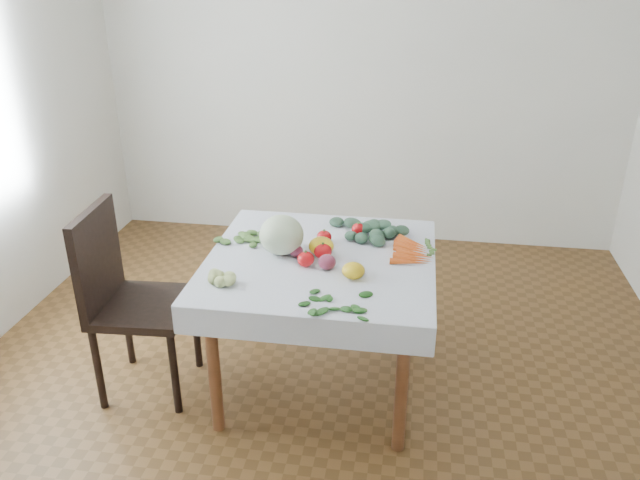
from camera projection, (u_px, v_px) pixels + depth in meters
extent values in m
plane|color=brown|center=(321.00, 381.00, 3.42)|extent=(4.00, 4.00, 0.00)
cube|color=silver|center=(362.00, 69.00, 4.65)|extent=(4.00, 0.04, 2.70)
cube|color=brown|center=(321.00, 262.00, 3.11)|extent=(1.00, 1.00, 0.04)
cylinder|color=brown|center=(214.00, 368.00, 2.94)|extent=(0.06, 0.06, 0.71)
cylinder|color=brown|center=(402.00, 387.00, 2.81)|extent=(0.06, 0.06, 0.71)
cylinder|color=brown|center=(259.00, 281.00, 3.73)|extent=(0.06, 0.06, 0.71)
cylinder|color=brown|center=(407.00, 292.00, 3.60)|extent=(0.06, 0.06, 0.71)
cube|color=white|center=(321.00, 258.00, 3.10)|extent=(1.12, 1.12, 0.01)
cube|color=black|center=(144.00, 307.00, 3.18)|extent=(0.49, 0.49, 0.04)
cube|color=black|center=(97.00, 257.00, 3.09)|extent=(0.07, 0.46, 0.50)
cylinder|color=black|center=(98.00, 369.00, 3.13)|extent=(0.04, 0.04, 0.47)
cylinder|color=black|center=(175.00, 374.00, 3.10)|extent=(0.04, 0.04, 0.47)
cylinder|color=black|center=(127.00, 327.00, 3.49)|extent=(0.04, 0.04, 0.47)
cylinder|color=black|center=(196.00, 330.00, 3.45)|extent=(0.04, 0.04, 0.47)
ellipsoid|color=beige|center=(282.00, 235.00, 3.11)|extent=(0.27, 0.27, 0.20)
ellipsoid|color=red|center=(358.00, 229.00, 3.35)|extent=(0.08, 0.08, 0.06)
ellipsoid|color=red|center=(306.00, 259.00, 3.01)|extent=(0.08, 0.08, 0.07)
ellipsoid|color=red|center=(324.00, 237.00, 3.25)|extent=(0.09, 0.09, 0.07)
ellipsoid|color=red|center=(323.00, 251.00, 3.08)|extent=(0.12, 0.12, 0.08)
ellipsoid|color=yellow|center=(321.00, 246.00, 3.12)|extent=(0.16, 0.16, 0.09)
ellipsoid|color=yellow|center=(353.00, 271.00, 2.89)|extent=(0.11, 0.11, 0.08)
ellipsoid|color=#58192F|center=(296.00, 251.00, 3.10)|extent=(0.09, 0.09, 0.06)
ellipsoid|color=#58192F|center=(327.00, 262.00, 2.98)|extent=(0.09, 0.09, 0.07)
ellipsoid|color=#ACC370|center=(226.00, 279.00, 2.84)|extent=(0.06, 0.06, 0.05)
ellipsoid|color=#ACC370|center=(220.00, 278.00, 2.85)|extent=(0.06, 0.06, 0.05)
ellipsoid|color=#ACC370|center=(224.00, 281.00, 2.82)|extent=(0.06, 0.06, 0.05)
ellipsoid|color=#ACC370|center=(229.00, 276.00, 2.87)|extent=(0.06, 0.06, 0.05)
ellipsoid|color=#ACC370|center=(212.00, 280.00, 2.84)|extent=(0.06, 0.06, 0.05)
ellipsoid|color=#ACC370|center=(236.00, 282.00, 2.82)|extent=(0.06, 0.06, 0.05)
ellipsoid|color=#ACC370|center=(219.00, 273.00, 2.89)|extent=(0.06, 0.06, 0.05)
cone|color=#CC5816|center=(413.00, 242.00, 3.24)|extent=(0.17, 0.14, 0.03)
cone|color=#CC5816|center=(413.00, 244.00, 3.21)|extent=(0.17, 0.13, 0.03)
cone|color=#CC5816|center=(413.00, 247.00, 3.19)|extent=(0.18, 0.12, 0.03)
cone|color=#CC5816|center=(412.00, 249.00, 3.16)|extent=(0.19, 0.10, 0.03)
cone|color=#CC5816|center=(412.00, 252.00, 3.13)|extent=(0.19, 0.09, 0.03)
cone|color=#CC5816|center=(412.00, 254.00, 3.10)|extent=(0.19, 0.07, 0.03)
cone|color=#CC5816|center=(412.00, 257.00, 3.08)|extent=(0.19, 0.06, 0.03)
cone|color=#CC5816|center=(412.00, 260.00, 3.05)|extent=(0.19, 0.04, 0.03)
cone|color=#CC5816|center=(412.00, 263.00, 3.02)|extent=(0.19, 0.03, 0.03)
ellipsoid|color=#325341|center=(373.00, 229.00, 3.36)|extent=(0.08, 0.08, 0.05)
ellipsoid|color=#325341|center=(362.00, 228.00, 3.37)|extent=(0.08, 0.08, 0.05)
ellipsoid|color=#325341|center=(370.00, 233.00, 3.32)|extent=(0.08, 0.08, 0.05)
ellipsoid|color=#325341|center=(373.00, 226.00, 3.40)|extent=(0.08, 0.08, 0.05)
ellipsoid|color=#325341|center=(355.00, 231.00, 3.34)|extent=(0.08, 0.08, 0.05)
ellipsoid|color=#325341|center=(383.00, 232.00, 3.32)|extent=(0.08, 0.08, 0.05)
ellipsoid|color=#325341|center=(360.00, 224.00, 3.43)|extent=(0.08, 0.08, 0.05)
ellipsoid|color=#325341|center=(362.00, 236.00, 3.28)|extent=(0.08, 0.08, 0.05)
ellipsoid|color=#325341|center=(387.00, 227.00, 3.39)|extent=(0.08, 0.08, 0.05)
ellipsoid|color=#325341|center=(343.00, 227.00, 3.39)|extent=(0.08, 0.08, 0.05)
ellipsoid|color=#325341|center=(384.00, 238.00, 3.26)|extent=(0.08, 0.08, 0.05)
ellipsoid|color=#325341|center=(371.00, 220.00, 3.47)|extent=(0.08, 0.08, 0.05)
ellipsoid|color=#325341|center=(343.00, 236.00, 3.28)|extent=(0.08, 0.08, 0.05)
ellipsoid|color=#325341|center=(402.00, 231.00, 3.34)|extent=(0.08, 0.08, 0.05)
ellipsoid|color=#1E571B|center=(340.00, 303.00, 2.68)|extent=(0.06, 0.04, 0.01)
ellipsoid|color=#1E571B|center=(331.00, 301.00, 2.70)|extent=(0.06, 0.04, 0.01)
ellipsoid|color=#1E571B|center=(336.00, 307.00, 2.66)|extent=(0.06, 0.04, 0.01)
ellipsoid|color=#1E571B|center=(342.00, 300.00, 2.71)|extent=(0.06, 0.04, 0.01)
ellipsoid|color=#1E571B|center=(324.00, 303.00, 2.68)|extent=(0.06, 0.04, 0.01)
ellipsoid|color=#1E571B|center=(347.00, 307.00, 2.66)|extent=(0.06, 0.04, 0.01)
ellipsoid|color=#1E571B|center=(332.00, 297.00, 2.74)|extent=(0.06, 0.04, 0.01)
ellipsoid|color=#1E571B|center=(327.00, 310.00, 2.64)|extent=(0.06, 0.04, 0.01)
ellipsoid|color=#1E571B|center=(354.00, 301.00, 2.70)|extent=(0.06, 0.04, 0.01)
ellipsoid|color=#1E571B|center=(316.00, 299.00, 2.72)|extent=(0.06, 0.04, 0.01)
ellipsoid|color=#1E571B|center=(345.00, 313.00, 2.61)|extent=(0.06, 0.04, 0.01)
ellipsoid|color=#1E571B|center=(344.00, 294.00, 2.76)|extent=(0.06, 0.04, 0.01)
ellipsoid|color=#1E571B|center=(312.00, 308.00, 2.65)|extent=(0.06, 0.04, 0.01)
ellipsoid|color=#1E571B|center=(364.00, 307.00, 2.65)|extent=(0.06, 0.04, 0.01)
ellipsoid|color=#1E571B|center=(319.00, 292.00, 2.77)|extent=(0.06, 0.04, 0.01)
ellipsoid|color=#487033|center=(241.00, 239.00, 3.27)|extent=(0.05, 0.05, 0.03)
ellipsoid|color=#487033|center=(235.00, 238.00, 3.29)|extent=(0.05, 0.05, 0.03)
ellipsoid|color=#487033|center=(238.00, 241.00, 3.25)|extent=(0.05, 0.05, 0.03)
ellipsoid|color=#487033|center=(243.00, 237.00, 3.30)|extent=(0.05, 0.05, 0.03)
ellipsoid|color=#487033|center=(229.00, 239.00, 3.27)|extent=(0.05, 0.05, 0.03)
ellipsoid|color=#487033|center=(247.00, 241.00, 3.25)|extent=(0.05, 0.05, 0.03)
ellipsoid|color=#487033|center=(236.00, 235.00, 3.32)|extent=(0.05, 0.05, 0.03)
ellipsoid|color=#487033|center=(230.00, 243.00, 3.23)|extent=(0.05, 0.05, 0.03)
ellipsoid|color=#487033|center=(253.00, 237.00, 3.29)|extent=(0.05, 0.05, 0.03)
ellipsoid|color=#487033|center=(223.00, 237.00, 3.30)|extent=(0.05, 0.05, 0.03)
ellipsoid|color=#487033|center=(245.00, 245.00, 3.21)|extent=(0.05, 0.05, 0.03)
ellipsoid|color=#487033|center=(246.00, 233.00, 3.35)|extent=(0.05, 0.05, 0.03)
ellipsoid|color=#487033|center=(218.00, 242.00, 3.24)|extent=(0.05, 0.05, 0.03)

